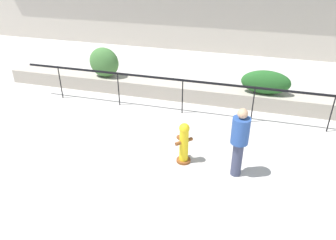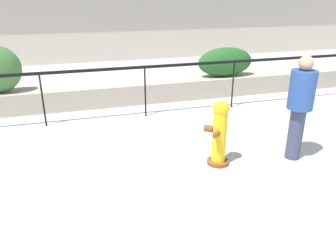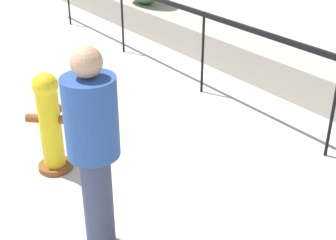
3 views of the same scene
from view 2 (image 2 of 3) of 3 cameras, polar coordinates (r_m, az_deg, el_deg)
name	(u,v)px [view 2 (image 2 of 3)]	position (r m, az deg, el deg)	size (l,w,h in m)	color
planter_wall_low	(213,86)	(9.04, 7.92, 5.92)	(18.00, 0.70, 0.50)	#ADA393
fence_railing_segment	(234,66)	(7.90, 11.46, 9.21)	(15.00, 0.05, 1.15)	black
hedge_bush_1	(225,62)	(9.03, 9.95, 9.93)	(1.55, 0.57, 0.77)	#235B23
fire_hydrant	(219,132)	(5.23, 8.93, -2.15)	(0.50, 0.50, 1.08)	brown
pedestrian	(300,102)	(5.62, 22.03, 2.89)	(0.56, 0.56, 1.73)	#383D56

